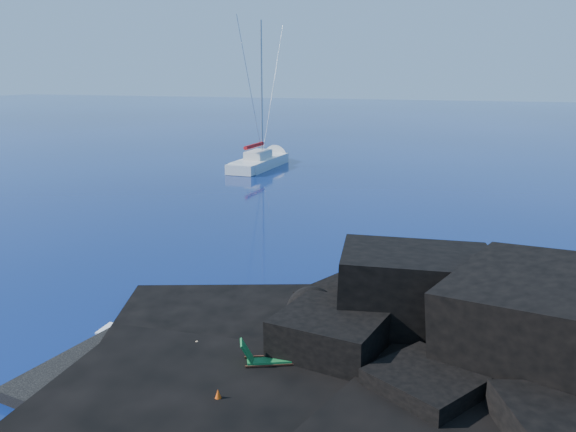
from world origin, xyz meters
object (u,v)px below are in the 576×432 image
deck_chair (270,354)px  sunbather (184,342)px  sailboat (260,167)px  marker_cone (218,398)px

deck_chair → sunbather: 3.12m
sailboat → deck_chair: (15.94, -35.66, 0.87)m
deck_chair → marker_cone: deck_chair is taller
sunbather → deck_chair: bearing=-7.5°
sailboat → deck_chair: bearing=-66.9°
marker_cone → sunbather: bearing=135.2°
deck_chair → marker_cone: (-0.53, -2.18, -0.26)m
sailboat → sunbather: bearing=-71.0°
sailboat → marker_cone: bearing=-68.8°
sailboat → deck_chair: sailboat is taller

